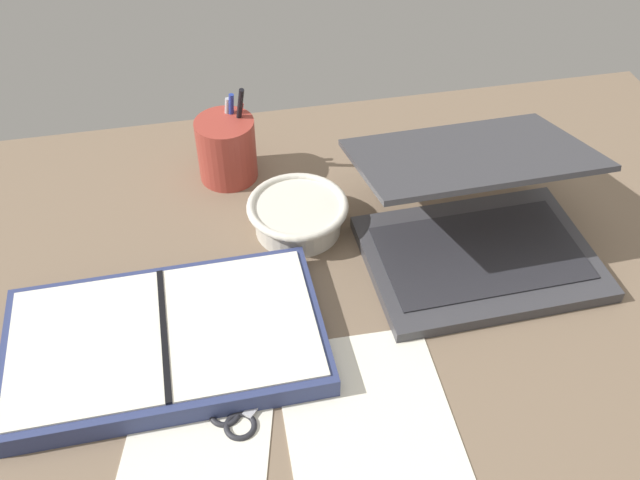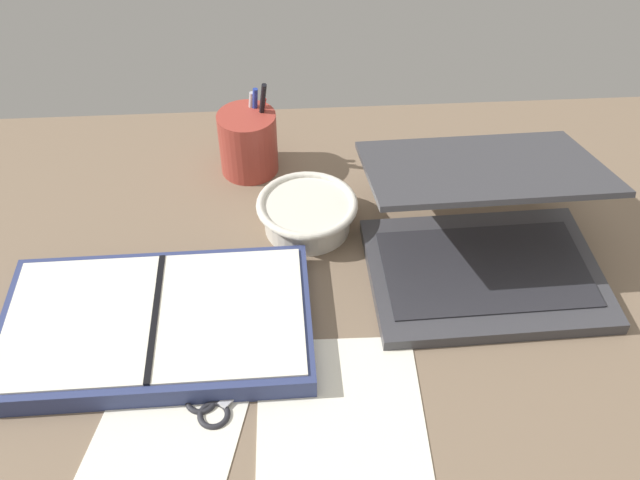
{
  "view_description": "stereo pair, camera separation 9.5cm",
  "coord_description": "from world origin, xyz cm",
  "px_view_note": "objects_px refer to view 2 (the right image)",
  "views": [
    {
      "loc": [
        -15.43,
        -61.34,
        74.21
      ],
      "look_at": [
        -1.57,
        6.83,
        9.0
      ],
      "focal_mm": 40.0,
      "sensor_mm": 36.0,
      "label": 1
    },
    {
      "loc": [
        -5.99,
        -62.6,
        74.21
      ],
      "look_at": [
        -1.57,
        6.83,
        9.0
      ],
      "focal_mm": 40.0,
      "sensor_mm": 36.0,
      "label": 2
    }
  ],
  "objects_px": {
    "bowl": "(307,213)",
    "scissors": "(219,400)",
    "laptop": "(483,236)",
    "pen_cup": "(248,142)",
    "planner": "(157,323)"
  },
  "relations": [
    {
      "from": "pen_cup",
      "to": "scissors",
      "type": "relative_size",
      "value": 1.28
    },
    {
      "from": "laptop",
      "to": "planner",
      "type": "xyz_separation_m",
      "value": [
        -0.44,
        -0.1,
        -0.04
      ]
    },
    {
      "from": "laptop",
      "to": "planner",
      "type": "relative_size",
      "value": 0.82
    },
    {
      "from": "planner",
      "to": "scissors",
      "type": "relative_size",
      "value": 3.19
    },
    {
      "from": "planner",
      "to": "pen_cup",
      "type": "bearing_deg",
      "value": 70.54
    },
    {
      "from": "scissors",
      "to": "bowl",
      "type": "bearing_deg",
      "value": 31.56
    },
    {
      "from": "bowl",
      "to": "planner",
      "type": "height_order",
      "value": "bowl"
    },
    {
      "from": "laptop",
      "to": "scissors",
      "type": "relative_size",
      "value": 2.62
    },
    {
      "from": "bowl",
      "to": "planner",
      "type": "bearing_deg",
      "value": -136.9
    },
    {
      "from": "bowl",
      "to": "scissors",
      "type": "distance_m",
      "value": 0.33
    },
    {
      "from": "pen_cup",
      "to": "bowl",
      "type": "bearing_deg",
      "value": -60.23
    },
    {
      "from": "bowl",
      "to": "scissors",
      "type": "relative_size",
      "value": 1.2
    },
    {
      "from": "pen_cup",
      "to": "scissors",
      "type": "height_order",
      "value": "pen_cup"
    },
    {
      "from": "laptop",
      "to": "bowl",
      "type": "height_order",
      "value": "laptop"
    },
    {
      "from": "bowl",
      "to": "pen_cup",
      "type": "distance_m",
      "value": 0.18
    }
  ]
}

